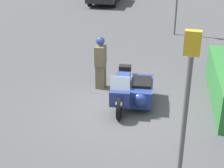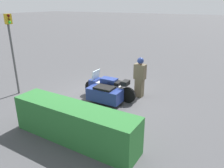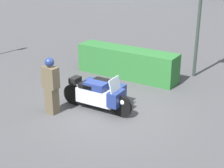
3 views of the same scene
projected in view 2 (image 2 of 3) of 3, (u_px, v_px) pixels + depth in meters
The scene contains 5 objects.
ground_plane at pixel (101, 98), 9.31m from camera, with size 160.00×160.00×0.00m, color #424244.
police_motorcycle at pixel (105, 90), 8.87m from camera, with size 2.39×1.16×1.16m.
officer_rider at pixel (140, 76), 9.16m from camera, with size 0.49×0.31×1.72m.
hedge_bush_curbside at pixel (74, 123), 6.28m from camera, with size 3.95×0.87×1.09m, color #28662D.
traffic_light_near at pixel (12, 43), 9.02m from camera, with size 0.23×0.27×3.41m.
Camera 2 is at (-4.75, 7.09, 3.79)m, focal length 35.00 mm.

